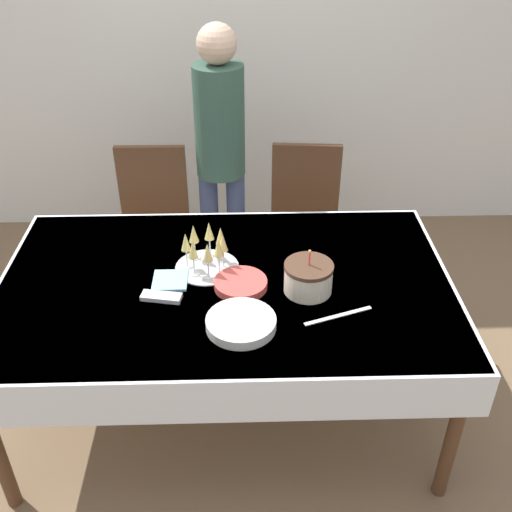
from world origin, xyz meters
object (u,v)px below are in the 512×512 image
Objects in this scene: dining_chair_far_left at (154,223)px; dining_chair_far_right at (304,220)px; person_standing at (220,142)px; birthday_cake at (308,278)px; plate_stack_main at (241,323)px; champagne_tray at (207,249)px; plate_stack_dessert at (241,284)px.

dining_chair_far_right is (0.89, -0.00, 0.00)m from dining_chair_far_left.
dining_chair_far_left is 0.59× the size of person_standing.
person_standing is (-0.39, 1.12, 0.14)m from birthday_cake.
birthday_cake is 0.75× the size of plate_stack_main.
champagne_tray is at bearing -123.01° from dining_chair_far_right.
plate_stack_dessert is (0.51, -0.97, 0.26)m from dining_chair_far_left.
person_standing is (-0.48, 0.12, 0.45)m from dining_chair_far_right.
champagne_tray is 0.18× the size of person_standing.
plate_stack_dessert is at bearing -111.42° from dining_chair_far_right.
dining_chair_far_right is 4.62× the size of birthday_cake.
plate_stack_dessert is (-0.29, 0.03, -0.05)m from birthday_cake.
plate_stack_dessert is 0.14× the size of person_standing.
birthday_cake reaches higher than plate_stack_main.
dining_chair_far_right is at bearing 84.62° from birthday_cake.
plate_stack_dessert is at bearing -46.21° from champagne_tray.
dining_chair_far_left is 0.89m from dining_chair_far_right.
dining_chair_far_left is at bearing 112.31° from plate_stack_main.
dining_chair_far_left is 4.62× the size of birthday_cake.
plate_stack_main is at bearing -67.69° from dining_chair_far_left.
plate_stack_main is 1.37m from person_standing.
dining_chair_far_right reaches higher than champagne_tray.
champagne_tray is (-0.53, -0.81, 0.34)m from dining_chair_far_right.
champagne_tray is at bearing -66.26° from dining_chair_far_left.
person_standing reaches higher than plate_stack_main.
plate_stack_main is 0.17× the size of person_standing.
person_standing is (-0.10, 1.09, 0.19)m from plate_stack_dessert.
birthday_cake is at bearing -70.84° from person_standing.
dining_chair_far_right is 3.45× the size of plate_stack_main.
dining_chair_far_right is 1.32m from plate_stack_main.
dining_chair_far_left reaches higher than plate_stack_dessert.
plate_stack_main is (-0.38, -1.23, 0.26)m from dining_chair_far_right.
champagne_tray is (-0.43, 0.19, 0.03)m from birthday_cake.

